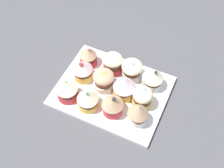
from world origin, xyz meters
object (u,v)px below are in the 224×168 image
baking_tray (112,91)px  cupcake_2 (113,104)px  cupcake_7 (142,98)px  cupcake_0 (67,90)px  cupcake_5 (104,79)px  cupcake_8 (88,56)px  cupcake_1 (88,99)px  cupcake_6 (125,86)px  cupcake_3 (138,113)px  cupcake_11 (153,78)px  cupcake_9 (113,63)px  cupcake_4 (83,70)px  cupcake_10 (132,70)px

baking_tray → cupcake_2: cupcake_2 is taller
cupcake_7 → cupcake_0: bearing=-161.8°
cupcake_5 → cupcake_8: size_ratio=1.06×
cupcake_1 → cupcake_7: 15.17cm
cupcake_6 → cupcake_2: bearing=-95.4°
cupcake_6 → cupcake_1: bearing=-134.4°
cupcake_3 → cupcake_11: (-0.50, 12.79, -0.34)cm
cupcake_1 → cupcake_7: (13.50, 6.91, -0.21)cm
baking_tray → cupcake_9: cupcake_9 is taller
cupcake_0 → cupcake_8: size_ratio=1.04×
cupcake_7 → cupcake_11: cupcake_11 is taller
cupcake_11 → cupcake_3: bearing=-87.7°
cupcake_1 → cupcake_11: (13.86, 14.17, 0.12)cm
cupcake_5 → cupcake_8: (-8.29, 6.11, -0.20)cm
cupcake_7 → cupcake_11: size_ratio=0.92×
cupcake_1 → cupcake_4: size_ratio=0.96×
cupcake_3 → cupcake_7: cupcake_3 is taller
cupcake_0 → cupcake_7: cupcake_0 is taller
baking_tray → cupcake_4: (-9.78, 0.55, 4.26)cm
cupcake_7 → cupcake_8: same height
cupcake_4 → cupcake_6: bearing=-1.6°
cupcake_4 → baking_tray: bearing=-3.2°
baking_tray → cupcake_11: bearing=32.9°
cupcake_2 → cupcake_11: (6.82, 13.04, -0.24)cm
cupcake_2 → cupcake_10: cupcake_2 is taller
cupcake_2 → cupcake_7: size_ratio=1.13×
cupcake_5 → cupcake_4: bearing=177.2°
cupcake_2 → cupcake_3: 7.33cm
cupcake_1 → cupcake_6: size_ratio=0.93×
cupcake_4 → cupcake_9: size_ratio=1.10×
cupcake_0 → cupcake_1: bearing=-2.2°
cupcake_6 → cupcake_5: bearing=179.7°
baking_tray → cupcake_4: 10.68cm
cupcake_1 → cupcake_11: cupcake_11 is taller
cupcake_4 → cupcake_3: bearing=-18.6°
baking_tray → cupcake_6: (3.86, 0.17, 4.58)cm
cupcake_2 → cupcake_4: cupcake_2 is taller
cupcake_0 → cupcake_2: 13.82cm
cupcake_3 → cupcake_7: size_ratio=1.12×
cupcake_6 → cupcake_7: (5.82, -0.94, -0.72)cm
cupcake_2 → cupcake_3: size_ratio=1.01×
cupcake_5 → cupcake_9: (-0.18, 6.62, -0.02)cm
cupcake_6 → cupcake_8: cupcake_6 is taller
cupcake_1 → cupcake_8: cupcake_1 is taller
cupcake_0 → cupcake_7: bearing=18.2°
cupcake_11 → cupcake_0: bearing=-146.0°
cupcake_7 → cupcake_9: bearing=148.8°
cupcake_9 → cupcake_11: 12.93cm
cupcake_1 → cupcake_2: bearing=9.1°
cupcake_9 → cupcake_11: cupcake_11 is taller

